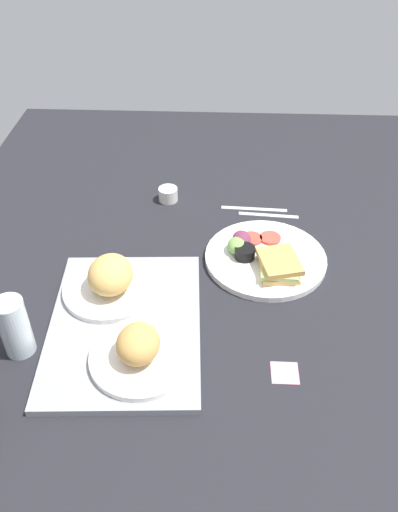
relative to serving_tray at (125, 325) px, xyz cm
name	(u,v)px	position (x,y,z in cm)	size (l,w,h in cm)	color
ground_plane	(211,278)	(18.77, -18.46, -2.30)	(190.00, 150.00, 3.00)	black
serving_tray	(125,325)	(0.00, 0.00, 0.00)	(45.00, 33.00, 1.60)	gray
bread_plate_near	(140,350)	(-10.07, -4.84, 3.57)	(21.24, 21.24, 8.35)	white
bread_plate_far	(110,280)	(9.73, 4.57, 4.36)	(21.80, 21.80, 9.53)	white
plate_with_salad	(264,257)	(23.89, -31.89, 0.82)	(30.87, 30.87, 5.40)	white
drinking_glass	(15,327)	(-7.20, 21.10, 6.12)	(6.23, 6.23, 13.85)	silver
espresso_cup	(168,194)	(51.40, -4.97, 1.20)	(5.60, 5.60, 4.00)	silver
fork	(268,215)	(44.53, -34.29, -0.55)	(17.00, 1.40, 0.50)	#B7B7BC
knife	(254,209)	(47.53, -30.29, -0.55)	(19.00, 1.40, 0.50)	#B7B7BC
sticky_note	(285,373)	(-10.99, -34.36, -0.74)	(5.60, 5.60, 0.12)	pink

